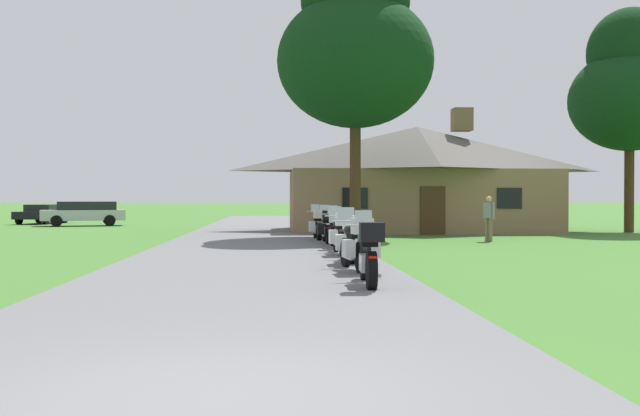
% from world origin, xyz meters
% --- Properties ---
extents(ground_plane, '(500.00, 500.00, 0.00)m').
position_xyz_m(ground_plane, '(0.00, 20.00, 0.00)').
color(ground_plane, '#42752D').
extents(asphalt_driveway, '(6.40, 80.00, 0.06)m').
position_xyz_m(asphalt_driveway, '(0.00, 18.00, 0.03)').
color(asphalt_driveway, slate).
rests_on(asphalt_driveway, ground).
extents(motorcycle_green_nearest_to_camera, '(0.66, 2.08, 1.30)m').
position_xyz_m(motorcycle_green_nearest_to_camera, '(2.18, 7.01, 0.62)').
color(motorcycle_green_nearest_to_camera, black).
rests_on(motorcycle_green_nearest_to_camera, asphalt_driveway).
extents(motorcycle_black_second_in_row, '(0.88, 2.08, 1.30)m').
position_xyz_m(motorcycle_black_second_in_row, '(2.25, 9.52, 0.61)').
color(motorcycle_black_second_in_row, black).
rests_on(motorcycle_black_second_in_row, asphalt_driveway).
extents(motorcycle_red_third_in_row, '(0.77, 2.08, 1.30)m').
position_xyz_m(motorcycle_red_third_in_row, '(2.35, 11.62, 0.61)').
color(motorcycle_red_third_in_row, black).
rests_on(motorcycle_red_third_in_row, asphalt_driveway).
extents(motorcycle_black_fourth_in_row, '(0.76, 2.08, 1.30)m').
position_xyz_m(motorcycle_black_fourth_in_row, '(2.35, 14.06, 0.61)').
color(motorcycle_black_fourth_in_row, black).
rests_on(motorcycle_black_fourth_in_row, asphalt_driveway).
extents(motorcycle_black_fifth_in_row, '(0.66, 2.08, 1.30)m').
position_xyz_m(motorcycle_black_fifth_in_row, '(2.40, 16.64, 0.62)').
color(motorcycle_black_fifth_in_row, black).
rests_on(motorcycle_black_fifth_in_row, asphalt_driveway).
extents(motorcycle_yellow_sixth_in_row, '(0.73, 2.08, 1.30)m').
position_xyz_m(motorcycle_yellow_sixth_in_row, '(2.34, 18.98, 0.61)').
color(motorcycle_yellow_sixth_in_row, black).
rests_on(motorcycle_yellow_sixth_in_row, asphalt_driveway).
extents(motorcycle_red_farthest_in_row, '(0.75, 2.08, 1.30)m').
position_xyz_m(motorcycle_red_farthest_in_row, '(2.16, 21.14, 0.61)').
color(motorcycle_red_farthest_in_row, black).
rests_on(motorcycle_red_farthest_in_row, asphalt_driveway).
extents(stone_lodge, '(12.84, 7.24, 5.93)m').
position_xyz_m(stone_lodge, '(7.43, 28.99, 2.59)').
color(stone_lodge, '#896B4C').
rests_on(stone_lodge, ground).
extents(bystander_gray_shirt_near_lodge, '(0.36, 0.50, 1.67)m').
position_xyz_m(bystander_gray_shirt_near_lodge, '(8.37, 20.47, 0.93)').
color(bystander_gray_shirt_near_lodge, '#75664C').
rests_on(bystander_gray_shirt_near_lodge, ground).
extents(tree_by_lodge_front, '(6.26, 6.26, 11.91)m').
position_xyz_m(tree_by_lodge_front, '(3.79, 23.34, 7.80)').
color(tree_by_lodge_front, '#422D19').
rests_on(tree_by_lodge_front, ground).
extents(tree_right_of_lodge, '(5.54, 5.54, 10.45)m').
position_xyz_m(tree_right_of_lodge, '(17.09, 27.31, 6.80)').
color(tree_right_of_lodge, '#422D19').
rests_on(tree_right_of_lodge, ground).
extents(parked_silver_suv_far_left, '(4.92, 2.97, 1.40)m').
position_xyz_m(parked_silver_suv_far_left, '(-10.34, 36.89, 0.78)').
color(parked_silver_suv_far_left, '#ADAFB7').
rests_on(parked_silver_suv_far_left, ground).
extents(parked_black_sedan_far_left, '(2.42, 4.42, 1.20)m').
position_xyz_m(parked_black_sedan_far_left, '(-13.89, 40.76, 0.64)').
color(parked_black_sedan_far_left, black).
rests_on(parked_black_sedan_far_left, ground).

